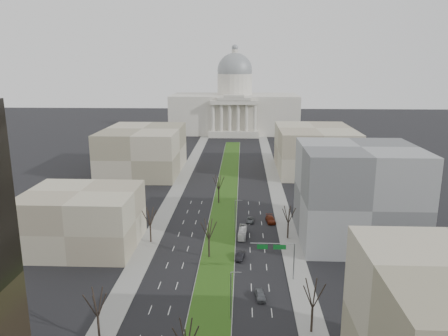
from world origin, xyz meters
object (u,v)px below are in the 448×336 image
(car_red, at_px, (270,219))
(box_van, at_px, (243,232))
(car_grey_near, at_px, (260,295))
(car_grey_far, at_px, (250,220))
(car_black, at_px, (240,256))

(car_red, distance_m, box_van, 13.29)
(car_grey_near, height_order, car_grey_far, car_grey_near)
(car_black, bearing_deg, car_red, 80.60)
(car_grey_near, relative_size, car_black, 0.94)
(car_grey_near, bearing_deg, box_van, 89.86)
(car_red, relative_size, car_grey_far, 1.29)
(car_red, xyz_separation_m, car_grey_far, (-5.67, -0.13, -0.21))
(car_grey_near, relative_size, car_grey_far, 1.01)
(box_van, bearing_deg, car_red, 57.34)
(car_grey_near, distance_m, car_grey_far, 41.09)
(car_grey_near, xyz_separation_m, car_black, (-3.90, 17.10, 0.02))
(car_red, relative_size, box_van, 0.70)
(car_grey_near, distance_m, box_van, 30.66)
(car_red, bearing_deg, car_grey_far, 175.28)
(box_van, bearing_deg, car_black, -88.50)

